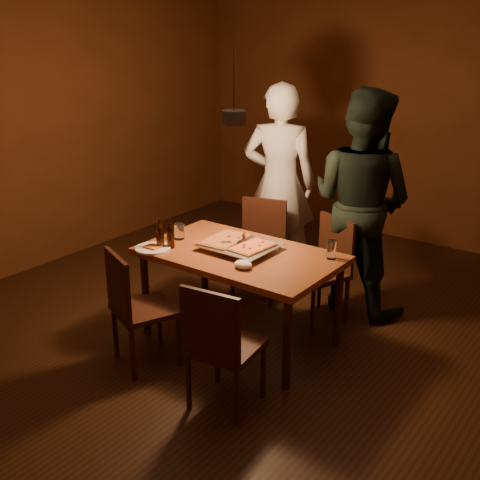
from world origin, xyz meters
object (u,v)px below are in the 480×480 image
Objects in this scene: dining_table at (240,261)px; pizza_tray at (239,247)px; diner_dark at (361,203)px; chair_far_right at (326,260)px; chair_near_left at (133,299)px; chair_near_right at (219,337)px; diner_white at (279,183)px; beer_bottle_a at (160,234)px; plate_slice at (153,248)px; chair_far_left at (261,239)px; beer_bottle_b at (171,234)px; pendant_lamp at (234,116)px.

pizza_tray is (-0.03, 0.04, 0.10)m from dining_table.
pizza_tray is at bearing 131.50° from dining_table.
dining_table is at bearing 73.31° from diner_dark.
chair_near_left is (-0.75, -1.48, 0.00)m from chair_far_right.
diner_white is (-0.93, 2.11, 0.42)m from chair_near_right.
beer_bottle_a reaches higher than chair_near_right.
diner_dark is (1.04, 1.46, 0.20)m from plate_slice.
plate_slice is at bearing 70.47° from chair_far_right.
chair_far_left is 0.28× the size of diner_white.
chair_far_right is 1.40m from beer_bottle_a.
diner_white reaches higher than chair_near_left.
dining_table is 1.39m from diner_white.
diner_dark is (0.10, 0.39, 0.43)m from chair_far_right.
dining_table is 0.82m from chair_far_right.
diner_dark is at bearing 82.62° from chair_near_right.
pendant_lamp reaches higher than beer_bottle_b.
chair_near_right is at bearing -58.08° from pendant_lamp.
chair_near_right is 1.16m from beer_bottle_b.
chair_near_left and chair_near_right have the same top height.
chair_far_left is 0.27× the size of diner_dark.
plate_slice is at bearing -148.98° from dining_table.
dining_table is at bearing 96.98° from chair_far_left.
dining_table is at bearing -38.17° from pendant_lamp.
diner_dark is (0.46, 1.11, 0.29)m from dining_table.
pendant_lamp reaches higher than chair_far_left.
diner_white is 0.95m from diner_dark.
pizza_tray is 0.62m from beer_bottle_a.
beer_bottle_a is at bearing 63.34° from diner_white.
chair_near_left reaches higher than dining_table.
chair_near_right reaches higher than pizza_tray.
pizza_tray is at bearing 35.44° from plate_slice.
chair_far_right is at bearing 80.86° from diner_dark.
pendant_lamp is (-0.59, -1.01, 0.80)m from diner_dark.
chair_near_right is 1.19m from beer_bottle_a.
diner_dark is (1.01, 1.40, 0.10)m from beer_bottle_a.
plate_slice is at bearing 62.40° from diner_white.
pizza_tray is 2.47× the size of beer_bottle_b.
beer_bottle_b is 0.12× the size of diner_white.
chair_far_left is 1.18m from beer_bottle_a.
dining_table is at bearing 85.39° from chair_near_left.
diner_dark is at bearing -178.37° from chair_far_left.
chair_far_right is 1.66m from chair_near_left.
diner_white reaches higher than beer_bottle_b.
chair_far_left is 0.96× the size of chair_near_left.
beer_bottle_b reaches higher than chair_far_left.
chair_near_right is at bearing -32.20° from beer_bottle_b.
beer_bottle_b reaches higher than plate_slice.
beer_bottle_b is 0.81× the size of plate_slice.
beer_bottle_b is at bearing 140.62° from chair_near_right.
beer_bottle_b reaches higher than chair_near_left.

